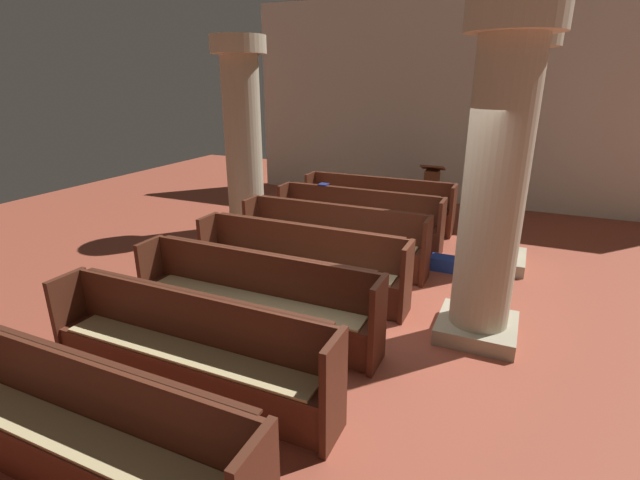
% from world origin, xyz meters
% --- Properties ---
extents(ground_plane, '(19.20, 19.20, 0.00)m').
position_xyz_m(ground_plane, '(0.00, 0.00, 0.00)').
color(ground_plane, '#9E4733').
extents(back_wall, '(10.00, 0.16, 4.50)m').
position_xyz_m(back_wall, '(0.00, 6.08, 2.25)').
color(back_wall, silver).
rests_on(back_wall, ground).
extents(pew_row_0, '(2.93, 0.46, 0.95)m').
position_xyz_m(pew_row_0, '(-1.08, 3.57, 0.49)').
color(pew_row_0, '#562819').
rests_on(pew_row_0, ground).
extents(pew_row_1, '(2.93, 0.46, 0.95)m').
position_xyz_m(pew_row_1, '(-1.08, 2.44, 0.49)').
color(pew_row_1, '#562819').
rests_on(pew_row_1, ground).
extents(pew_row_2, '(2.93, 0.47, 0.95)m').
position_xyz_m(pew_row_2, '(-1.08, 1.31, 0.49)').
color(pew_row_2, '#562819').
rests_on(pew_row_2, ground).
extents(pew_row_3, '(2.93, 0.46, 0.95)m').
position_xyz_m(pew_row_3, '(-1.08, 0.18, 0.49)').
color(pew_row_3, '#562819').
rests_on(pew_row_3, ground).
extents(pew_row_4, '(2.93, 0.46, 0.95)m').
position_xyz_m(pew_row_4, '(-1.08, -0.95, 0.49)').
color(pew_row_4, '#562819').
rests_on(pew_row_4, ground).
extents(pew_row_5, '(2.93, 0.47, 0.95)m').
position_xyz_m(pew_row_5, '(-1.08, -2.08, 0.49)').
color(pew_row_5, '#562819').
rests_on(pew_row_5, ground).
extents(pew_row_6, '(2.93, 0.46, 0.95)m').
position_xyz_m(pew_row_6, '(-1.08, -3.21, 0.49)').
color(pew_row_6, '#562819').
rests_on(pew_row_6, ground).
extents(pillar_aisle_side, '(0.97, 0.97, 3.47)m').
position_xyz_m(pillar_aisle_side, '(1.22, 2.42, 1.81)').
color(pillar_aisle_side, tan).
rests_on(pillar_aisle_side, ground).
extents(pillar_far_side, '(0.97, 0.97, 3.47)m').
position_xyz_m(pillar_far_side, '(-3.32, 2.37, 1.81)').
color(pillar_far_side, tan).
rests_on(pillar_far_side, ground).
extents(pillar_aisle_rear, '(0.92, 0.92, 3.47)m').
position_xyz_m(pillar_aisle_rear, '(1.22, 0.08, 1.81)').
color(pillar_aisle_rear, tan).
rests_on(pillar_aisle_rear, ground).
extents(lectern, '(0.48, 0.45, 1.08)m').
position_xyz_m(lectern, '(-0.30, 4.82, 0.45)').
color(lectern, brown).
rests_on(lectern, ground).
extents(hymn_book, '(0.16, 0.18, 0.03)m').
position_xyz_m(hymn_book, '(-1.82, 2.62, 0.96)').
color(hymn_book, navy).
rests_on(hymn_book, pew_row_1).
extents(kneeler_box_blue, '(0.38, 0.27, 0.20)m').
position_xyz_m(kneeler_box_blue, '(0.52, 1.86, 0.10)').
color(kneeler_box_blue, navy).
rests_on(kneeler_box_blue, ground).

